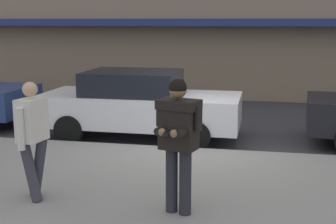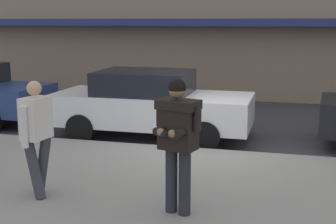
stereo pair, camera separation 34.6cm
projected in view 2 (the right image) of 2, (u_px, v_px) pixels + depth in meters
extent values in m
plane|color=#333338|center=(206.00, 152.00, 9.60)|extent=(80.00, 80.00, 0.00)
cube|color=gray|center=(241.00, 206.00, 6.64)|extent=(32.00, 5.30, 0.14)
cube|color=silver|center=(256.00, 155.00, 9.40)|extent=(28.00, 0.12, 0.01)
cube|color=navy|center=(273.00, 22.00, 14.69)|extent=(26.60, 0.70, 0.24)
cylinder|color=black|center=(31.00, 106.00, 12.94)|extent=(0.65, 0.24, 0.64)
cube|color=silver|center=(152.00, 109.00, 10.71)|extent=(4.51, 1.84, 0.70)
cube|color=black|center=(145.00, 82.00, 10.64)|extent=(2.08, 1.65, 0.52)
cylinder|color=black|center=(218.00, 120.00, 11.23)|extent=(0.64, 0.22, 0.64)
cylinder|color=black|center=(205.00, 136.00, 9.61)|extent=(0.64, 0.22, 0.64)
cylinder|color=black|center=(110.00, 114.00, 11.94)|extent=(0.64, 0.22, 0.64)
cylinder|color=black|center=(81.00, 128.00, 10.32)|extent=(0.64, 0.22, 0.64)
cylinder|color=#23232B|center=(185.00, 183.00, 6.11)|extent=(0.16, 0.16, 0.88)
cylinder|color=#23232B|center=(171.00, 180.00, 6.21)|extent=(0.16, 0.16, 0.88)
cube|color=black|center=(178.00, 125.00, 6.01)|extent=(0.52, 0.41, 0.64)
cube|color=black|center=(178.00, 105.00, 5.96)|extent=(0.59, 0.47, 0.12)
cylinder|color=black|center=(197.00, 119.00, 5.86)|extent=(0.11, 0.11, 0.30)
cylinder|color=black|center=(182.00, 132.00, 5.81)|extent=(0.18, 0.32, 0.10)
sphere|color=#8C6647|center=(172.00, 134.00, 5.73)|extent=(0.10, 0.10, 0.10)
cylinder|color=black|center=(160.00, 115.00, 6.13)|extent=(0.11, 0.11, 0.30)
cylinder|color=black|center=(162.00, 129.00, 5.96)|extent=(0.18, 0.32, 0.10)
sphere|color=#8C6647|center=(161.00, 132.00, 5.81)|extent=(0.10, 0.10, 0.10)
cube|color=black|center=(165.00, 134.00, 5.73)|extent=(0.11, 0.16, 0.07)
sphere|color=#8C6647|center=(177.00, 90.00, 5.90)|extent=(0.22, 0.22, 0.22)
sphere|color=black|center=(177.00, 88.00, 5.89)|extent=(0.23, 0.23, 0.23)
cylinder|color=#33333D|center=(34.00, 169.00, 6.69)|extent=(0.35, 0.20, 0.87)
cylinder|color=#33333D|center=(43.00, 166.00, 6.85)|extent=(0.35, 0.20, 0.87)
cube|color=silver|center=(36.00, 118.00, 6.63)|extent=(0.35, 0.46, 0.60)
cylinder|color=silver|center=(24.00, 127.00, 6.42)|extent=(0.10, 0.10, 0.58)
cylinder|color=silver|center=(47.00, 120.00, 6.87)|extent=(0.10, 0.10, 0.58)
sphere|color=tan|center=(34.00, 88.00, 6.55)|extent=(0.21, 0.21, 0.21)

